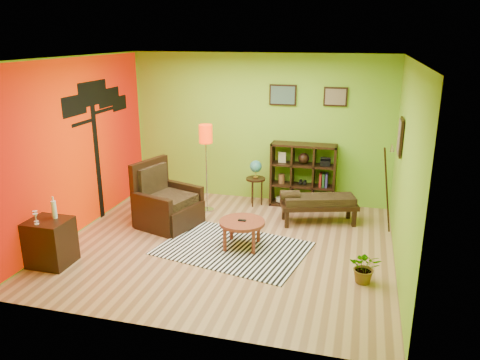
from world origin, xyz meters
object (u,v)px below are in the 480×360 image
(coffee_table, at_px, (242,225))
(bench, at_px, (317,202))
(floor_lamp, at_px, (206,142))
(armchair, at_px, (166,206))
(globe_table, at_px, (256,172))
(cube_shelf, at_px, (304,175))
(potted_plant, at_px, (365,270))
(side_cabinet, at_px, (50,242))

(coffee_table, xyz_separation_m, bench, (1.00, 1.25, 0.02))
(bench, bearing_deg, floor_lamp, 177.52)
(armchair, bearing_deg, coffee_table, -19.89)
(globe_table, height_order, cube_shelf, cube_shelf)
(globe_table, xyz_separation_m, cube_shelf, (0.87, 0.20, -0.07))
(bench, bearing_deg, cube_shelf, 113.32)
(coffee_table, bearing_deg, potted_plant, -19.01)
(cube_shelf, distance_m, potted_plant, 2.94)
(armchair, xyz_separation_m, side_cabinet, (-0.98, -1.76, 0.01))
(armchair, relative_size, globe_table, 1.28)
(armchair, xyz_separation_m, cube_shelf, (2.14, 1.50, 0.27))
(globe_table, relative_size, bench, 0.64)
(armchair, height_order, potted_plant, armchair)
(potted_plant, bearing_deg, cube_shelf, 113.66)
(side_cabinet, xyz_separation_m, floor_lamp, (1.45, 2.56, 0.96))
(floor_lamp, bearing_deg, side_cabinet, -119.48)
(globe_table, bearing_deg, armchair, -134.36)
(coffee_table, distance_m, floor_lamp, 1.92)
(coffee_table, relative_size, globe_table, 0.79)
(globe_table, relative_size, potted_plant, 1.98)
(globe_table, height_order, potted_plant, globe_table)
(cube_shelf, bearing_deg, coffee_table, -107.90)
(armchair, relative_size, cube_shelf, 0.93)
(side_cabinet, height_order, potted_plant, side_cabinet)
(potted_plant, bearing_deg, globe_table, 129.63)
(armchair, bearing_deg, cube_shelf, 35.00)
(floor_lamp, relative_size, potted_plant, 3.61)
(coffee_table, relative_size, potted_plant, 1.56)
(side_cabinet, bearing_deg, floor_lamp, 60.52)
(side_cabinet, bearing_deg, armchair, 60.98)
(floor_lamp, xyz_separation_m, cube_shelf, (1.67, 0.70, -0.70))
(cube_shelf, bearing_deg, floor_lamp, -157.26)
(floor_lamp, distance_m, potted_plant, 3.62)
(side_cabinet, distance_m, potted_plant, 4.32)
(coffee_table, bearing_deg, globe_table, 96.68)
(cube_shelf, xyz_separation_m, potted_plant, (1.17, -2.66, -0.43))
(globe_table, bearing_deg, potted_plant, -50.37)
(armchair, height_order, cube_shelf, cube_shelf)
(cube_shelf, bearing_deg, globe_table, -166.97)
(armchair, bearing_deg, floor_lamp, 59.52)
(globe_table, distance_m, potted_plant, 3.23)
(side_cabinet, distance_m, floor_lamp, 3.09)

